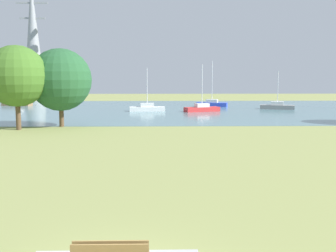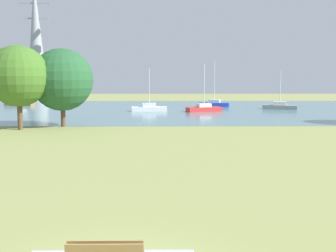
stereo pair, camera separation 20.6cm
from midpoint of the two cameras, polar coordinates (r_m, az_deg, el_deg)
name	(u,v)px [view 2 (the right image)]	position (r m, az deg, el deg)	size (l,w,h in m)	color
ground_plane	(145,139)	(31.54, -3.05, -1.84)	(160.00, 160.00, 0.00)	#8C9351
water_surface	(153,109)	(59.35, -1.99, 2.32)	(140.00, 40.00, 0.02)	slate
sailboat_blue	(214,104)	(65.45, 6.50, 3.11)	(5.03, 2.83, 7.11)	blue
sailboat_red	(204,108)	(55.87, 5.11, 2.46)	(5.03, 3.02, 6.33)	red
sailboat_gray	(280,106)	(61.65, 15.31, 2.65)	(5.03, 2.89, 5.50)	gray
sailboat_brown	(20,103)	(71.07, -19.79, 3.05)	(5.02, 2.62, 7.36)	brown
sailboat_white	(149,108)	(56.29, -2.51, 2.51)	(4.91, 1.89, 5.86)	white
tree_east_far	(18,76)	(39.10, -19.91, 6.51)	(5.46, 5.46, 7.54)	brown
tree_west_near	(62,80)	(40.35, -14.34, 6.22)	(5.90, 5.90, 7.40)	brown
electricity_pylon	(36,40)	(89.28, -17.76, 11.32)	(6.40, 4.40, 24.18)	gray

